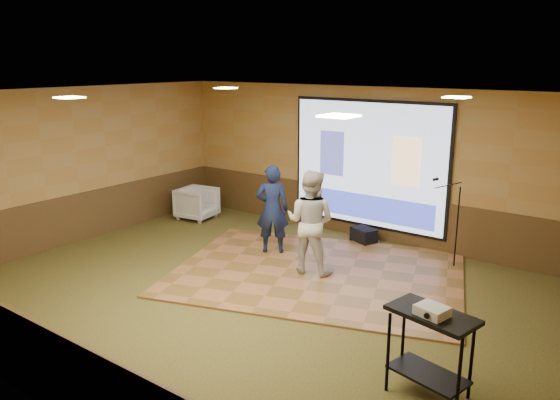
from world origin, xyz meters
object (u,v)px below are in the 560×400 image
Objects in this scene: player_right at (310,222)px; projector at (432,311)px; player_left at (272,209)px; mic_stand at (453,240)px; banquet_chair at (197,203)px; duffel_bag at (364,235)px; dance_floor at (317,273)px; projector_screen at (368,166)px; av_table at (431,338)px.

player_right is 5.70× the size of projector.
player_left is at bearing 161.04° from projector.
projector is at bearing -73.52° from mic_stand.
banquet_chair is at bearing -28.33° from player_right.
mic_stand is 3.22× the size of duffel_bag.
mic_stand is at bearing -7.89° from duffel_bag.
player_right is 2.20× the size of banquet_chair.
dance_floor is at bearing -114.47° from banquet_chair.
projector_screen is 1.37m from duffel_bag.
duffel_bag is at bearing 125.65° from av_table.
player_right is at bearing -156.78° from dance_floor.
av_table is 0.62× the size of mic_stand.
av_table is (4.00, -2.53, -0.19)m from player_left.
player_left is at bearing -116.95° from projector_screen.
projector_screen is 1.92× the size of player_right.
banquet_chair is 3.90m from duffel_bag.
player_right is at bearing -115.66° from banquet_chair.
duffel_bag is (-2.93, 4.13, -0.86)m from projector.
dance_floor is at bearing -83.16° from projector_screen.
dance_floor is 2.71× the size of player_right.
player_right reaches higher than player_left.
projector is 0.20× the size of mic_stand.
projector_screen reaches higher than banquet_chair.
av_table reaches higher than duffel_bag.
av_table is 0.35m from projector.
player_left is 4.73m from av_table.
mic_stand is (1.96, -0.56, -0.98)m from projector_screen.
duffel_bag is (-0.13, 1.88, 0.13)m from dance_floor.
player_right reaches higher than duffel_bag.
projector_screen is 2.17m from player_left.
projector is at bearing -38.74° from dance_floor.
dance_floor is at bearing 155.17° from projector.
mic_stand reaches higher than duffel_bag.
player_right reaches higher than av_table.
projector_screen reaches higher than av_table.
duffel_bag is at bearing 172.69° from mic_stand.
player_right is at bearing 143.74° from av_table.
projector is (2.81, -2.25, 0.99)m from dance_floor.
dance_floor is at bearing 130.07° from player_left.
banquet_chair is at bearing 167.14° from projector.
dance_floor is 2.86× the size of player_left.
av_table is 3.97m from mic_stand.
projector is 0.63× the size of duffel_bag.
banquet_chair is 1.63× the size of duffel_bag.
player_left is 4.78m from projector.
dance_floor is 15.43× the size of projector.
banquet_chair is (-3.83, 1.21, -0.54)m from player_right.
projector is at bearing -54.63° from duffel_bag.
banquet_chair is (-3.69, -1.04, -1.12)m from projector_screen.
duffel_bag is at bearing -66.56° from projector_screen.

